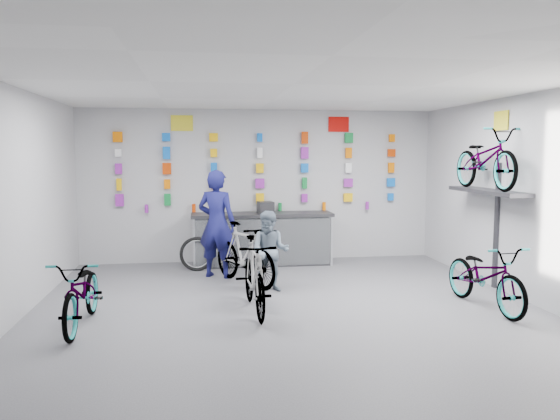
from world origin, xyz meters
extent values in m
plane|color=#4B4B4F|center=(0.00, 0.00, 0.00)|extent=(8.00, 8.00, 0.00)
plane|color=white|center=(0.00, 0.00, 3.00)|extent=(8.00, 8.00, 0.00)
plane|color=#B0B0B2|center=(0.00, 4.00, 1.50)|extent=(7.00, 0.00, 7.00)
plane|color=#B0B0B2|center=(0.00, -4.00, 1.50)|extent=(7.00, 0.00, 7.00)
plane|color=#B0B0B2|center=(-3.50, 0.00, 1.50)|extent=(0.00, 8.00, 8.00)
plane|color=#B0B0B2|center=(3.50, 0.00, 1.50)|extent=(0.00, 8.00, 8.00)
cube|color=black|center=(0.00, 3.55, 0.45)|extent=(2.60, 0.60, 0.90)
cube|color=silver|center=(0.00, 3.25, 0.48)|extent=(2.60, 0.02, 0.90)
cube|color=silver|center=(-1.30, 3.25, 0.48)|extent=(0.04, 0.04, 0.96)
cube|color=silver|center=(1.30, 3.25, 0.48)|extent=(0.04, 0.04, 0.96)
cube|color=black|center=(0.00, 3.55, 0.97)|extent=(2.70, 0.66, 0.06)
cube|color=purple|center=(-2.70, 3.93, 1.25)|extent=(0.15, 0.06, 0.23)
cube|color=#0D7931|center=(-1.80, 3.93, 1.25)|extent=(0.12, 0.06, 0.23)
cube|color=purple|center=(-0.90, 3.93, 1.25)|extent=(0.12, 0.06, 0.16)
cube|color=#FFBB07|center=(0.00, 3.93, 1.25)|extent=(0.15, 0.06, 0.21)
cube|color=purple|center=(0.90, 3.93, 1.25)|extent=(0.11, 0.06, 0.16)
cube|color=#FFBB07|center=(1.80, 3.93, 1.25)|extent=(0.18, 0.06, 0.17)
cube|color=blue|center=(2.70, 3.93, 1.25)|extent=(0.11, 0.06, 0.15)
cube|color=#FFBB07|center=(-2.70, 3.93, 1.55)|extent=(0.09, 0.06, 0.23)
cube|color=#F86F00|center=(-1.80, 3.93, 1.55)|extent=(0.12, 0.06, 0.18)
cube|color=#CA3503|center=(-0.90, 3.93, 1.55)|extent=(0.11, 0.06, 0.20)
cube|color=purple|center=(0.00, 3.93, 1.55)|extent=(0.18, 0.06, 0.19)
cube|color=#0D7931|center=(0.90, 3.93, 1.55)|extent=(0.09, 0.06, 0.22)
cube|color=purple|center=(1.80, 3.93, 1.55)|extent=(0.18, 0.06, 0.17)
cube|color=blue|center=(2.70, 3.93, 1.55)|extent=(0.16, 0.06, 0.17)
cube|color=purple|center=(-2.70, 3.93, 1.85)|extent=(0.13, 0.06, 0.20)
cube|color=#CA3503|center=(-1.80, 3.93, 1.85)|extent=(0.16, 0.06, 0.22)
cube|color=blue|center=(-0.90, 3.93, 1.85)|extent=(0.12, 0.06, 0.22)
cube|color=#FFBB07|center=(0.00, 3.93, 1.85)|extent=(0.15, 0.06, 0.19)
cube|color=blue|center=(0.90, 3.93, 1.85)|extent=(0.15, 0.06, 0.18)
cube|color=white|center=(1.80, 3.93, 1.85)|extent=(0.12, 0.06, 0.19)
cube|color=#F86F00|center=(2.70, 3.93, 1.85)|extent=(0.12, 0.06, 0.20)
cube|color=white|center=(-2.70, 3.93, 2.15)|extent=(0.11, 0.06, 0.14)
cube|color=blue|center=(-1.80, 3.93, 2.15)|extent=(0.14, 0.06, 0.24)
cube|color=#FFBB07|center=(-0.90, 3.93, 2.15)|extent=(0.13, 0.06, 0.16)
cube|color=white|center=(0.00, 3.93, 2.15)|extent=(0.10, 0.06, 0.20)
cube|color=purple|center=(0.90, 3.93, 2.15)|extent=(0.15, 0.06, 0.23)
cube|color=#F86F00|center=(1.80, 3.93, 2.15)|extent=(0.12, 0.06, 0.21)
cube|color=#CA3503|center=(2.70, 3.93, 2.15)|extent=(0.15, 0.06, 0.15)
cube|color=#F86F00|center=(-2.70, 3.93, 2.45)|extent=(0.17, 0.06, 0.20)
cube|color=blue|center=(-1.80, 3.93, 2.45)|extent=(0.15, 0.06, 0.16)
cube|color=#FFBB07|center=(-0.90, 3.93, 2.45)|extent=(0.17, 0.06, 0.16)
cube|color=blue|center=(0.00, 3.93, 2.45)|extent=(0.10, 0.06, 0.17)
cube|color=#CA3503|center=(0.90, 3.93, 2.45)|extent=(0.13, 0.06, 0.24)
cube|color=#0D7931|center=(1.80, 3.93, 2.45)|extent=(0.16, 0.06, 0.20)
cube|color=#F86F00|center=(2.70, 3.93, 2.45)|extent=(0.11, 0.06, 0.15)
cylinder|color=purple|center=(-2.20, 3.91, 1.08)|extent=(0.07, 0.07, 0.16)
cylinder|color=#CA3503|center=(-1.30, 3.91, 1.08)|extent=(0.07, 0.07, 0.16)
cylinder|color=#0D7931|center=(0.40, 3.91, 1.08)|extent=(0.07, 0.07, 0.16)
cylinder|color=#F86F00|center=(1.30, 3.91, 1.08)|extent=(0.07, 0.07, 0.16)
cylinder|color=purple|center=(2.20, 3.91, 1.08)|extent=(0.07, 0.07, 0.16)
cube|color=#333338|center=(3.30, 1.20, 1.55)|extent=(0.38, 1.90, 0.06)
cube|color=#333338|center=(3.48, 1.20, 1.00)|extent=(0.04, 0.10, 2.00)
cube|color=yellow|center=(-1.50, 3.98, 2.72)|extent=(0.42, 0.02, 0.30)
cube|color=red|center=(1.60, 3.98, 2.72)|extent=(0.42, 0.02, 0.30)
cube|color=yellow|center=(3.48, 1.20, 2.65)|extent=(0.02, 0.40, 0.30)
imported|color=gray|center=(-2.63, 0.08, 0.44)|extent=(0.62, 1.69, 0.88)
imported|color=gray|center=(-0.47, 0.39, 0.51)|extent=(0.55, 1.71, 1.01)
imported|color=gray|center=(2.72, 0.12, 0.46)|extent=(0.79, 1.81, 0.92)
imported|color=gray|center=(-0.47, 1.98, 0.51)|extent=(1.24, 1.71, 1.02)
imported|color=gray|center=(3.25, 1.20, 2.05)|extent=(0.63, 1.80, 0.95)
imported|color=#13144E|center=(-0.89, 2.60, 0.93)|extent=(0.81, 0.69, 1.87)
imported|color=slate|center=(-0.11, 1.51, 0.63)|extent=(0.73, 0.64, 1.26)
torus|color=black|center=(-1.25, 3.17, 0.31)|extent=(0.64, 0.21, 0.63)
torus|color=silver|center=(-1.25, 3.17, 0.31)|extent=(0.52, 0.14, 0.51)
cube|color=black|center=(0.07, 3.55, 1.11)|extent=(0.32, 0.34, 0.22)
camera|label=1|loc=(-1.16, -6.79, 2.15)|focal=35.00mm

